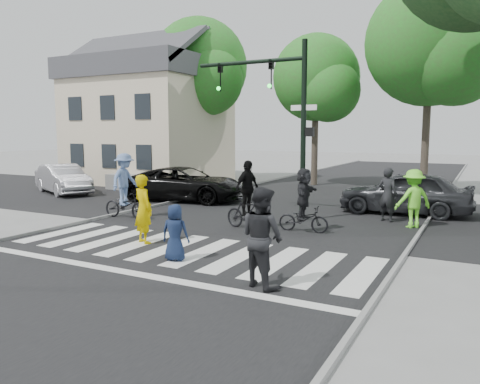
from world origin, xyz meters
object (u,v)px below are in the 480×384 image
at_px(pedestrian_woman, 143,209).
at_px(pedestrian_adult, 262,237).
at_px(traffic_signal, 280,105).
at_px(cyclist_mid, 247,201).
at_px(cyclist_left, 125,190).
at_px(car_suv, 185,184).
at_px(pedestrian_child, 175,233).
at_px(car_silver, 63,179).
at_px(cyclist_right, 304,204).
at_px(car_grey, 405,192).

distance_m(pedestrian_woman, pedestrian_adult, 4.69).
bearing_deg(traffic_signal, cyclist_mid, -93.56).
distance_m(cyclist_left, car_suv, 4.58).
distance_m(traffic_signal, cyclist_left, 6.10).
bearing_deg(pedestrian_child, pedestrian_adult, 150.76).
height_order(pedestrian_woman, car_silver, pedestrian_woman).
bearing_deg(cyclist_left, pedestrian_woman, -41.42).
bearing_deg(pedestrian_woman, cyclist_left, -19.27).
bearing_deg(car_suv, cyclist_mid, -138.31).
bearing_deg(cyclist_mid, cyclist_left, -175.96).
bearing_deg(car_silver, traffic_signal, -72.21).
distance_m(traffic_signal, car_suv, 6.52).
bearing_deg(traffic_signal, cyclist_left, -152.01).
distance_m(pedestrian_adult, cyclist_mid, 5.38).
relative_size(cyclist_mid, car_suv, 0.40).
bearing_deg(pedestrian_child, car_silver, -45.28).
xyz_separation_m(pedestrian_woman, pedestrian_adult, (4.35, -1.75, 0.05)).
height_order(pedestrian_adult, cyclist_left, cyclist_left).
relative_size(traffic_signal, pedestrian_adult, 3.06).
bearing_deg(cyclist_right, pedestrian_woman, -134.54).
distance_m(pedestrian_woman, car_suv, 7.96).
relative_size(traffic_signal, pedestrian_woman, 3.21).
xyz_separation_m(traffic_signal, cyclist_right, (1.53, -1.73, -3.04)).
bearing_deg(cyclist_left, car_silver, 152.78).
bearing_deg(car_grey, pedestrian_adult, -7.43).
relative_size(cyclist_left, car_grey, 0.48).
xyz_separation_m(cyclist_mid, car_suv, (-5.20, 4.21, -0.14)).
bearing_deg(cyclist_left, car_grey, 32.94).
height_order(car_suv, car_silver, car_suv).
relative_size(pedestrian_woman, car_silver, 0.43).
bearing_deg(car_silver, pedestrian_child, -97.91).
xyz_separation_m(cyclist_mid, cyclist_right, (1.66, 0.46, -0.02)).
bearing_deg(traffic_signal, pedestrian_child, -90.12).
relative_size(pedestrian_woman, car_grey, 0.40).
bearing_deg(traffic_signal, car_suv, 159.21).
bearing_deg(cyclist_mid, car_suv, 140.96).
distance_m(pedestrian_adult, cyclist_left, 8.48).
height_order(pedestrian_woman, cyclist_right, cyclist_right).
relative_size(pedestrian_child, car_suv, 0.25).
relative_size(pedestrian_adult, car_grey, 0.42).
bearing_deg(car_grey, traffic_signal, -52.07).
distance_m(car_suv, car_silver, 6.73).
xyz_separation_m(cyclist_mid, car_grey, (3.88, 5.16, -0.08)).
relative_size(pedestrian_adult, car_suv, 0.37).
relative_size(pedestrian_woman, pedestrian_adult, 0.95).
height_order(pedestrian_adult, cyclist_right, pedestrian_adult).
relative_size(traffic_signal, car_suv, 1.13).
height_order(pedestrian_child, cyclist_mid, cyclist_mid).
bearing_deg(pedestrian_adult, car_grey, -73.88).
relative_size(pedestrian_woman, cyclist_mid, 0.87).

